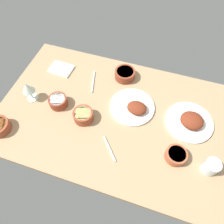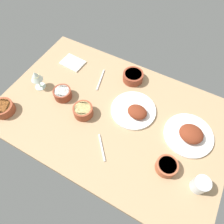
{
  "view_description": "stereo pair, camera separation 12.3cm",
  "coord_description": "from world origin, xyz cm",
  "px_view_note": "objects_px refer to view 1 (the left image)",
  "views": [
    {
      "loc": [
        -20.11,
        61.94,
        110.5
      ],
      "look_at": [
        0.0,
        0.0,
        6.0
      ],
      "focal_mm": 32.62,
      "sensor_mm": 36.0,
      "label": 1
    },
    {
      "loc": [
        -31.4,
        57.05,
        110.5
      ],
      "look_at": [
        0.0,
        0.0,
        6.0
      ],
      "focal_mm": 32.62,
      "sensor_mm": 36.0,
      "label": 2
    }
  ],
  "objects_px": {
    "bowl_pasta": "(83,115)",
    "folded_napkin": "(61,69)",
    "bowl_cream": "(58,101)",
    "water_tumbler": "(211,167)",
    "plate_far_side": "(190,121)",
    "fork_loose": "(93,82)",
    "bowl_onions": "(176,155)",
    "bowl_potatoes": "(125,74)",
    "plate_center_main": "(134,107)",
    "spoon_loose": "(109,149)",
    "wine_glass": "(28,88)"
  },
  "relations": [
    {
      "from": "bowl_onions",
      "to": "spoon_loose",
      "type": "xyz_separation_m",
      "value": [
        0.35,
        0.06,
        -0.03
      ]
    },
    {
      "from": "plate_far_side",
      "to": "bowl_cream",
      "type": "distance_m",
      "value": 0.81
    },
    {
      "from": "bowl_cream",
      "to": "folded_napkin",
      "type": "relative_size",
      "value": 0.72
    },
    {
      "from": "fork_loose",
      "to": "plate_far_side",
      "type": "bearing_deg",
      "value": 64.7
    },
    {
      "from": "bowl_potatoes",
      "to": "wine_glass",
      "type": "distance_m",
      "value": 0.63
    },
    {
      "from": "folded_napkin",
      "to": "spoon_loose",
      "type": "distance_m",
      "value": 0.69
    },
    {
      "from": "fork_loose",
      "to": "folded_napkin",
      "type": "bearing_deg",
      "value": -113.44
    },
    {
      "from": "bowl_cream",
      "to": "wine_glass",
      "type": "relative_size",
      "value": 0.81
    },
    {
      "from": "bowl_pasta",
      "to": "water_tumbler",
      "type": "bearing_deg",
      "value": 173.25
    },
    {
      "from": "bowl_pasta",
      "to": "bowl_onions",
      "type": "relative_size",
      "value": 1.05
    },
    {
      "from": "water_tumbler",
      "to": "folded_napkin",
      "type": "xyz_separation_m",
      "value": [
        1.04,
        -0.41,
        -0.04
      ]
    },
    {
      "from": "bowl_potatoes",
      "to": "folded_napkin",
      "type": "relative_size",
      "value": 0.86
    },
    {
      "from": "bowl_pasta",
      "to": "water_tumbler",
      "type": "xyz_separation_m",
      "value": [
        -0.73,
        0.09,
        0.01
      ]
    },
    {
      "from": "plate_far_side",
      "to": "fork_loose",
      "type": "bearing_deg",
      "value": -10.5
    },
    {
      "from": "bowl_cream",
      "to": "plate_center_main",
      "type": "bearing_deg",
      "value": -166.23
    },
    {
      "from": "bowl_potatoes",
      "to": "folded_napkin",
      "type": "height_order",
      "value": "bowl_potatoes"
    },
    {
      "from": "bowl_potatoes",
      "to": "bowl_pasta",
      "type": "bearing_deg",
      "value": 69.84
    },
    {
      "from": "plate_center_main",
      "to": "fork_loose",
      "type": "bearing_deg",
      "value": -21.53
    },
    {
      "from": "bowl_cream",
      "to": "water_tumbler",
      "type": "distance_m",
      "value": 0.93
    },
    {
      "from": "plate_center_main",
      "to": "bowl_potatoes",
      "type": "xyz_separation_m",
      "value": [
        0.12,
        -0.23,
        0.01
      ]
    },
    {
      "from": "plate_far_side",
      "to": "fork_loose",
      "type": "relative_size",
      "value": 1.52
    },
    {
      "from": "wine_glass",
      "to": "bowl_onions",
      "type": "bearing_deg",
      "value": 173.06
    },
    {
      "from": "folded_napkin",
      "to": "fork_loose",
      "type": "relative_size",
      "value": 0.86
    },
    {
      "from": "water_tumbler",
      "to": "fork_loose",
      "type": "relative_size",
      "value": 0.47
    },
    {
      "from": "plate_far_side",
      "to": "spoon_loose",
      "type": "xyz_separation_m",
      "value": [
        0.4,
        0.3,
        -0.02
      ]
    },
    {
      "from": "bowl_cream",
      "to": "fork_loose",
      "type": "bearing_deg",
      "value": -120.73
    },
    {
      "from": "plate_center_main",
      "to": "bowl_cream",
      "type": "relative_size",
      "value": 2.44
    },
    {
      "from": "bowl_onions",
      "to": "bowl_potatoes",
      "type": "distance_m",
      "value": 0.63
    },
    {
      "from": "folded_napkin",
      "to": "wine_glass",
      "type": "bearing_deg",
      "value": 77.03
    },
    {
      "from": "fork_loose",
      "to": "wine_glass",
      "type": "bearing_deg",
      "value": -67.64
    },
    {
      "from": "bowl_cream",
      "to": "fork_loose",
      "type": "distance_m",
      "value": 0.28
    },
    {
      "from": "plate_far_side",
      "to": "bowl_cream",
      "type": "relative_size",
      "value": 2.48
    },
    {
      "from": "bowl_potatoes",
      "to": "spoon_loose",
      "type": "height_order",
      "value": "bowl_potatoes"
    },
    {
      "from": "bowl_pasta",
      "to": "spoon_loose",
      "type": "bearing_deg",
      "value": 146.48
    },
    {
      "from": "plate_far_side",
      "to": "plate_center_main",
      "type": "bearing_deg",
      "value": 0.43
    },
    {
      "from": "water_tumbler",
      "to": "bowl_cream",
      "type": "bearing_deg",
      "value": -8.27
    },
    {
      "from": "plate_center_main",
      "to": "plate_far_side",
      "type": "height_order",
      "value": "plate_far_side"
    },
    {
      "from": "bowl_pasta",
      "to": "folded_napkin",
      "type": "relative_size",
      "value": 0.75
    },
    {
      "from": "bowl_pasta",
      "to": "plate_far_side",
      "type": "bearing_deg",
      "value": -165.21
    },
    {
      "from": "bowl_pasta",
      "to": "bowl_cream",
      "type": "relative_size",
      "value": 1.05
    },
    {
      "from": "bowl_onions",
      "to": "bowl_cream",
      "type": "distance_m",
      "value": 0.76
    },
    {
      "from": "spoon_loose",
      "to": "folded_napkin",
      "type": "bearing_deg",
      "value": -173.44
    },
    {
      "from": "bowl_onions",
      "to": "wine_glass",
      "type": "relative_size",
      "value": 0.81
    },
    {
      "from": "bowl_potatoes",
      "to": "bowl_onions",
      "type": "bearing_deg",
      "value": 131.78
    },
    {
      "from": "water_tumbler",
      "to": "spoon_loose",
      "type": "bearing_deg",
      "value": 5.64
    },
    {
      "from": "bowl_cream",
      "to": "water_tumbler",
      "type": "height_order",
      "value": "water_tumbler"
    },
    {
      "from": "plate_center_main",
      "to": "spoon_loose",
      "type": "height_order",
      "value": "plate_center_main"
    },
    {
      "from": "bowl_onions",
      "to": "water_tumbler",
      "type": "distance_m",
      "value": 0.17
    },
    {
      "from": "folded_napkin",
      "to": "fork_loose",
      "type": "distance_m",
      "value": 0.26
    },
    {
      "from": "bowl_onions",
      "to": "bowl_cream",
      "type": "relative_size",
      "value": 1.0
    }
  ]
}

